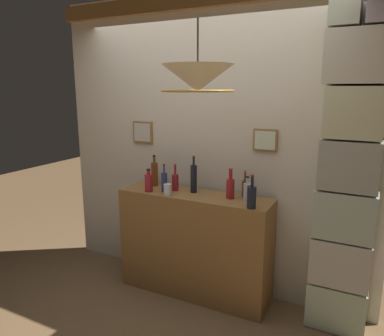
{
  "coord_description": "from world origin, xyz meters",
  "views": [
    {
      "loc": [
        1.39,
        -1.96,
        1.9
      ],
      "look_at": [
        0.0,
        0.78,
        1.22
      ],
      "focal_mm": 33.87,
      "sensor_mm": 36.0,
      "label": 1
    }
  ],
  "objects_px": {
    "liquor_bottle_mezcal": "(155,174)",
    "liquor_bottle_brandy": "(230,187)",
    "liquor_bottle_rum": "(252,197)",
    "liquor_bottle_gin": "(247,192)",
    "liquor_bottle_whiskey": "(164,182)",
    "pendant_lamp": "(198,79)",
    "liquor_bottle_scotch": "(175,182)",
    "liquor_bottle_amaro": "(245,187)",
    "liquor_bottle_port": "(194,178)",
    "glass_tumbler_rocks": "(167,189)",
    "liquor_bottle_sherry": "(149,182)"
  },
  "relations": [
    {
      "from": "liquor_bottle_whiskey",
      "to": "liquor_bottle_gin",
      "type": "xyz_separation_m",
      "value": [
        0.76,
        0.08,
        -0.01
      ]
    },
    {
      "from": "liquor_bottle_port",
      "to": "pendant_lamp",
      "type": "distance_m",
      "value": 1.19
    },
    {
      "from": "liquor_bottle_amaro",
      "to": "liquor_bottle_whiskey",
      "type": "bearing_deg",
      "value": -164.59
    },
    {
      "from": "liquor_bottle_brandy",
      "to": "liquor_bottle_gin",
      "type": "xyz_separation_m",
      "value": [
        0.15,
        -0.0,
        -0.02
      ]
    },
    {
      "from": "liquor_bottle_scotch",
      "to": "glass_tumbler_rocks",
      "type": "distance_m",
      "value": 0.16
    },
    {
      "from": "liquor_bottle_gin",
      "to": "liquor_bottle_mezcal",
      "type": "bearing_deg",
      "value": 176.53
    },
    {
      "from": "pendant_lamp",
      "to": "liquor_bottle_port",
      "type": "bearing_deg",
      "value": 118.37
    },
    {
      "from": "liquor_bottle_scotch",
      "to": "pendant_lamp",
      "type": "distance_m",
      "value": 1.28
    },
    {
      "from": "liquor_bottle_mezcal",
      "to": "liquor_bottle_gin",
      "type": "relative_size",
      "value": 1.42
    },
    {
      "from": "liquor_bottle_rum",
      "to": "liquor_bottle_brandy",
      "type": "distance_m",
      "value": 0.3
    },
    {
      "from": "liquor_bottle_gin",
      "to": "pendant_lamp",
      "type": "relative_size",
      "value": 0.46
    },
    {
      "from": "glass_tumbler_rocks",
      "to": "liquor_bottle_brandy",
      "type": "bearing_deg",
      "value": 16.27
    },
    {
      "from": "liquor_bottle_mezcal",
      "to": "glass_tumbler_rocks",
      "type": "height_order",
      "value": "liquor_bottle_mezcal"
    },
    {
      "from": "liquor_bottle_mezcal",
      "to": "liquor_bottle_gin",
      "type": "distance_m",
      "value": 0.96
    },
    {
      "from": "liquor_bottle_sherry",
      "to": "liquor_bottle_rum",
      "type": "height_order",
      "value": "liquor_bottle_rum"
    },
    {
      "from": "liquor_bottle_rum",
      "to": "liquor_bottle_scotch",
      "type": "height_order",
      "value": "liquor_bottle_rum"
    },
    {
      "from": "liquor_bottle_sherry",
      "to": "pendant_lamp",
      "type": "xyz_separation_m",
      "value": [
        0.77,
        -0.57,
        0.9
      ]
    },
    {
      "from": "liquor_bottle_port",
      "to": "liquor_bottle_gin",
      "type": "distance_m",
      "value": 0.52
    },
    {
      "from": "liquor_bottle_gin",
      "to": "pendant_lamp",
      "type": "height_order",
      "value": "pendant_lamp"
    },
    {
      "from": "liquor_bottle_mezcal",
      "to": "liquor_bottle_sherry",
      "type": "bearing_deg",
      "value": -73.07
    },
    {
      "from": "liquor_bottle_whiskey",
      "to": "liquor_bottle_sherry",
      "type": "bearing_deg",
      "value": -158.23
    },
    {
      "from": "liquor_bottle_rum",
      "to": "liquor_bottle_brandy",
      "type": "xyz_separation_m",
      "value": [
        -0.24,
        0.17,
        0.0
      ]
    },
    {
      "from": "liquor_bottle_brandy",
      "to": "liquor_bottle_port",
      "type": "bearing_deg",
      "value": 176.52
    },
    {
      "from": "liquor_bottle_rum",
      "to": "liquor_bottle_mezcal",
      "type": "height_order",
      "value": "liquor_bottle_mezcal"
    },
    {
      "from": "liquor_bottle_rum",
      "to": "liquor_bottle_port",
      "type": "relative_size",
      "value": 0.78
    },
    {
      "from": "liquor_bottle_port",
      "to": "liquor_bottle_whiskey",
      "type": "bearing_deg",
      "value": -156.63
    },
    {
      "from": "liquor_bottle_rum",
      "to": "liquor_bottle_gin",
      "type": "distance_m",
      "value": 0.19
    },
    {
      "from": "liquor_bottle_mezcal",
      "to": "liquor_bottle_gin",
      "type": "bearing_deg",
      "value": -3.47
    },
    {
      "from": "liquor_bottle_mezcal",
      "to": "liquor_bottle_amaro",
      "type": "height_order",
      "value": "liquor_bottle_mezcal"
    },
    {
      "from": "liquor_bottle_whiskey",
      "to": "pendant_lamp",
      "type": "height_order",
      "value": "pendant_lamp"
    },
    {
      "from": "liquor_bottle_port",
      "to": "glass_tumbler_rocks",
      "type": "distance_m",
      "value": 0.26
    },
    {
      "from": "liquor_bottle_brandy",
      "to": "liquor_bottle_mezcal",
      "type": "bearing_deg",
      "value": 176.17
    },
    {
      "from": "liquor_bottle_gin",
      "to": "glass_tumbler_rocks",
      "type": "bearing_deg",
      "value": -167.52
    },
    {
      "from": "glass_tumbler_rocks",
      "to": "pendant_lamp",
      "type": "xyz_separation_m",
      "value": [
        0.57,
        -0.55,
        0.94
      ]
    },
    {
      "from": "liquor_bottle_amaro",
      "to": "liquor_bottle_gin",
      "type": "distance_m",
      "value": 0.13
    },
    {
      "from": "liquor_bottle_brandy",
      "to": "liquor_bottle_gin",
      "type": "bearing_deg",
      "value": -1.53
    },
    {
      "from": "liquor_bottle_mezcal",
      "to": "liquor_bottle_rum",
      "type": "bearing_deg",
      "value": -12.05
    },
    {
      "from": "liquor_bottle_scotch",
      "to": "liquor_bottle_brandy",
      "type": "relative_size",
      "value": 0.95
    },
    {
      "from": "glass_tumbler_rocks",
      "to": "pendant_lamp",
      "type": "distance_m",
      "value": 1.22
    },
    {
      "from": "liquor_bottle_mezcal",
      "to": "liquor_bottle_brandy",
      "type": "bearing_deg",
      "value": -3.83
    },
    {
      "from": "liquor_bottle_sherry",
      "to": "liquor_bottle_mezcal",
      "type": "distance_m",
      "value": 0.2
    },
    {
      "from": "liquor_bottle_scotch",
      "to": "pendant_lamp",
      "type": "bearing_deg",
      "value": -50.97
    },
    {
      "from": "liquor_bottle_amaro",
      "to": "pendant_lamp",
      "type": "distance_m",
      "value": 1.22
    },
    {
      "from": "liquor_bottle_mezcal",
      "to": "liquor_bottle_port",
      "type": "xyz_separation_m",
      "value": [
        0.44,
        -0.03,
        0.01
      ]
    },
    {
      "from": "liquor_bottle_port",
      "to": "liquor_bottle_whiskey",
      "type": "xyz_separation_m",
      "value": [
        -0.25,
        -0.11,
        -0.04
      ]
    },
    {
      "from": "liquor_bottle_whiskey",
      "to": "glass_tumbler_rocks",
      "type": "relative_size",
      "value": 2.59
    },
    {
      "from": "liquor_bottle_sherry",
      "to": "liquor_bottle_rum",
      "type": "bearing_deg",
      "value": -1.82
    },
    {
      "from": "liquor_bottle_rum",
      "to": "liquor_bottle_scotch",
      "type": "distance_m",
      "value": 0.81
    },
    {
      "from": "liquor_bottle_rum",
      "to": "liquor_bottle_amaro",
      "type": "bearing_deg",
      "value": 118.48
    },
    {
      "from": "liquor_bottle_brandy",
      "to": "liquor_bottle_gin",
      "type": "relative_size",
      "value": 1.24
    }
  ]
}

